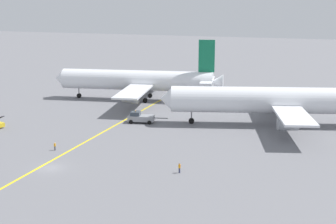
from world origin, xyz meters
TOP-DOWN VIEW (x-y plane):
  - ground_plane at (0.00, 0.00)m, footprint 600.00×600.00m
  - taxiway_stripe at (-2.03, 10.00)m, footprint 0.89×120.00m
  - airliner_at_gate_left at (-8.13, 57.04)m, footprint 48.37×44.87m
  - airliner_being_pushed at (31.89, 41.47)m, footprint 50.90×39.27m
  - pushback_tug at (2.36, 33.41)m, footprint 9.29×4.24m
  - ground_crew_wing_walker_right at (21.15, 4.99)m, footprint 0.42×0.41m
  - ground_crew_marshaller_foreground at (-4.76, 8.69)m, footprint 0.36×0.36m

SIDE VIEW (x-z plane):
  - ground_plane at x=0.00m, z-range 0.00..0.00m
  - taxiway_stripe at x=-2.03m, z-range 0.00..0.01m
  - ground_crew_marshaller_foreground at x=-4.76m, z-range 0.02..1.56m
  - ground_crew_wing_walker_right at x=21.15m, z-range 0.04..1.71m
  - pushback_tug at x=2.36m, z-range -0.22..2.65m
  - airliner_at_gate_left at x=-8.13m, z-range -3.06..14.13m
  - airliner_being_pushed at x=31.89m, z-range -2.71..14.02m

